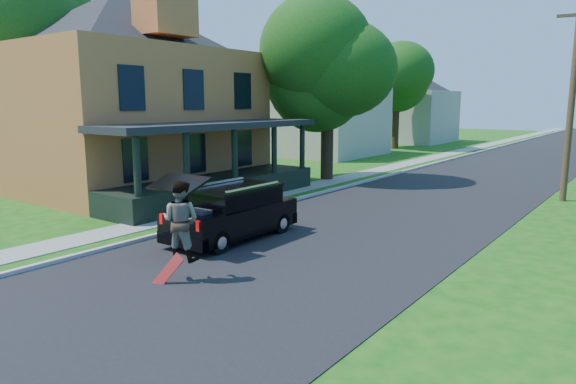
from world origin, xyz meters
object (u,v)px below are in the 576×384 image
Objects in this scene: skateboarder at (181,221)px; black_suv at (232,212)px; utility_pole_near at (572,99)px; tree_house_side at (10,36)px.

black_suv is at bearing -84.28° from skateboarder.
utility_pole_near is at bearing -127.39° from skateboarder.
skateboarder is 0.16× the size of tree_house_side.
skateboarder is at bearing -16.81° from tree_house_side.
skateboarder is 0.23× the size of utility_pole_near.
tree_house_side is (-17.92, 5.42, 5.75)m from skateboarder.
tree_house_side reaches higher than utility_pole_near.
skateboarder reaches higher than black_suv.
tree_house_side is 25.41m from utility_pole_near.
tree_house_side is at bearing -164.72° from utility_pole_near.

